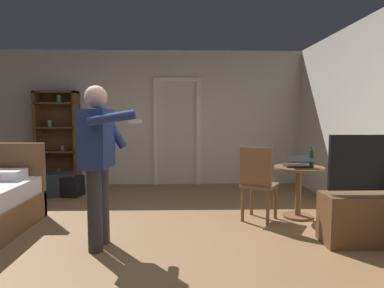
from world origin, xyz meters
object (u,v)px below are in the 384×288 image
at_px(side_table, 298,183).
at_px(laptop, 298,163).
at_px(suitcase_dark, 68,186).
at_px(person_blue_shirt, 98,155).
at_px(suitcase_small, 59,184).
at_px(bookshelf, 58,136).
at_px(tv_flatscreen, 373,212).
at_px(bottle_on_table, 312,159).
at_px(wooden_chair, 258,181).

xyz_separation_m(side_table, laptop, (-0.03, -0.04, 0.28)).
distance_m(side_table, suitcase_dark, 3.81).
xyz_separation_m(person_blue_shirt, suitcase_small, (-1.27, 2.33, -0.79)).
relative_size(bookshelf, tv_flatscreen, 1.55).
xyz_separation_m(laptop, bottle_on_table, (0.17, -0.04, 0.07)).
xyz_separation_m(laptop, suitcase_small, (-3.70, 1.39, -0.55)).
bearing_deg(suitcase_small, person_blue_shirt, -74.98).
xyz_separation_m(person_blue_shirt, suitcase_dark, (-1.11, 2.31, -0.81)).
bearing_deg(person_blue_shirt, laptop, 21.26).
relative_size(side_table, suitcase_small, 1.34).
relative_size(bookshelf, suitcase_dark, 4.01).
xyz_separation_m(wooden_chair, suitcase_dark, (-2.97, 1.49, -0.37)).
distance_m(tv_flatscreen, wooden_chair, 1.36).
relative_size(side_table, suitcase_dark, 1.52).
bearing_deg(suitcase_small, laptop, -34.17).
distance_m(laptop, bottle_on_table, 0.19).
bearing_deg(side_table, bottle_on_table, -29.74).
relative_size(tv_flatscreen, side_table, 1.70).
bearing_deg(laptop, side_table, 55.28).
bearing_deg(tv_flatscreen, suitcase_dark, 150.49).
relative_size(bottle_on_table, wooden_chair, 0.28).
xyz_separation_m(bottle_on_table, suitcase_dark, (-3.71, 1.40, -0.65)).
bearing_deg(bookshelf, laptop, -28.44).
height_order(bottle_on_table, suitcase_small, bottle_on_table).
xyz_separation_m(bookshelf, suitcase_dark, (0.43, -0.79, -0.82)).
distance_m(side_table, laptop, 0.28).
xyz_separation_m(bookshelf, tv_flatscreen, (4.48, -3.08, -0.64)).
distance_m(wooden_chair, person_blue_shirt, 2.08).
height_order(side_table, suitcase_small, side_table).
bearing_deg(tv_flatscreen, person_blue_shirt, -179.75).
bearing_deg(suitcase_dark, bottle_on_table, -9.50).
relative_size(tv_flatscreen, suitcase_dark, 2.59).
height_order(tv_flatscreen, wooden_chair, tv_flatscreen).
xyz_separation_m(wooden_chair, suitcase_small, (-3.13, 1.52, -0.35)).
bearing_deg(side_table, tv_flatscreen, -63.39).
relative_size(side_table, bottle_on_table, 2.50).
xyz_separation_m(laptop, person_blue_shirt, (-2.43, -0.94, 0.23)).
bearing_deg(person_blue_shirt, tv_flatscreen, 0.25).
bearing_deg(suitcase_small, wooden_chair, -39.40).
relative_size(side_table, laptop, 2.14).
bearing_deg(tv_flatscreen, side_table, 116.61).
bearing_deg(suitcase_dark, wooden_chair, -15.43).
height_order(bookshelf, laptop, bookshelf).
bearing_deg(wooden_chair, suitcase_dark, 153.37).
height_order(tv_flatscreen, side_table, tv_flatscreen).
height_order(laptop, person_blue_shirt, person_blue_shirt).
relative_size(laptop, suitcase_small, 0.63).
bearing_deg(suitcase_dark, person_blue_shirt, -53.11).
bearing_deg(wooden_chair, side_table, 15.78).
bearing_deg(bottle_on_table, tv_flatscreen, -68.73).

